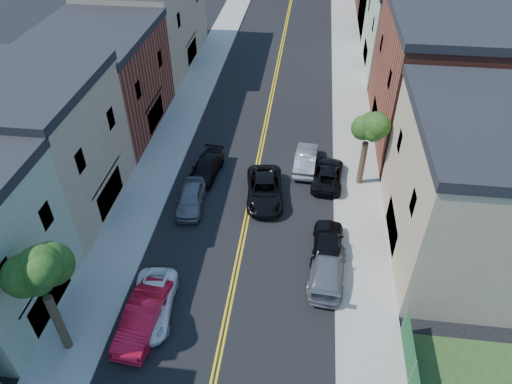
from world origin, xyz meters
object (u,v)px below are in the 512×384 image
(black_car_left, at_px, (206,168))
(grey_car_right, at_px, (327,268))
(black_car_right, at_px, (327,244))
(silver_car_right, at_px, (306,159))
(white_pickup, at_px, (152,304))
(grey_car_left, at_px, (191,198))
(red_sedan, at_px, (143,317))
(dark_car_right_far, at_px, (328,174))
(black_suv_lane, at_px, (265,190))

(black_car_left, bearing_deg, grey_car_right, -37.12)
(black_car_right, height_order, silver_car_right, black_car_right)
(white_pickup, xyz_separation_m, grey_car_left, (0.07, 9.17, 0.05))
(grey_car_right, height_order, black_car_right, black_car_right)
(red_sedan, bearing_deg, black_car_right, 39.05)
(grey_car_left, bearing_deg, silver_car_right, 31.55)
(black_car_right, bearing_deg, dark_car_right_far, -87.13)
(red_sedan, distance_m, dark_car_right_far, 17.34)
(black_car_right, bearing_deg, black_suv_lane, -45.33)
(grey_car_right, xyz_separation_m, silver_car_right, (-1.70, 11.17, 0.01))
(grey_car_right, relative_size, black_suv_lane, 0.94)
(grey_car_right, bearing_deg, black_suv_lane, -52.55)
(silver_car_right, bearing_deg, grey_car_right, 101.85)
(silver_car_right, bearing_deg, red_sedan, 66.19)
(white_pickup, bearing_deg, grey_car_right, 15.43)
(grey_car_right, height_order, silver_car_right, silver_car_right)
(grey_car_right, bearing_deg, black_car_right, -85.45)
(dark_car_right_far, relative_size, black_suv_lane, 0.87)
(black_car_left, bearing_deg, grey_car_left, -87.08)
(black_car_left, xyz_separation_m, black_car_right, (9.30, -7.22, 0.14))
(grey_car_right, xyz_separation_m, dark_car_right_far, (0.00, 9.54, -0.09))
(white_pickup, height_order, dark_car_right_far, white_pickup)
(grey_car_left, height_order, black_car_left, grey_car_left)
(grey_car_right, bearing_deg, silver_car_right, -76.79)
(grey_car_left, xyz_separation_m, black_car_right, (9.59, -3.48, 0.08))
(grey_car_left, relative_size, black_suv_lane, 0.79)
(black_suv_lane, bearing_deg, dark_car_right_far, 22.71)
(black_car_left, xyz_separation_m, dark_car_right_far, (9.30, 0.39, -0.01))
(dark_car_right_far, bearing_deg, black_car_right, 93.40)
(black_car_right, relative_size, black_suv_lane, 0.87)
(red_sedan, relative_size, dark_car_right_far, 1.04)
(red_sedan, height_order, silver_car_right, red_sedan)
(black_suv_lane, bearing_deg, black_car_right, -55.13)
(red_sedan, relative_size, black_car_left, 1.06)
(grey_car_right, height_order, dark_car_right_far, grey_car_right)
(red_sedan, bearing_deg, black_car_left, 92.68)
(grey_car_right, distance_m, silver_car_right, 11.29)
(grey_car_left, bearing_deg, black_car_right, -24.48)
(black_car_left, distance_m, black_car_right, 11.78)
(white_pickup, bearing_deg, black_suv_lane, 58.52)
(red_sedan, height_order, grey_car_right, red_sedan)
(grey_car_right, relative_size, dark_car_right_far, 1.08)
(white_pickup, distance_m, grey_car_left, 9.17)
(white_pickup, distance_m, black_car_right, 11.22)
(black_car_right, bearing_deg, grey_car_right, 92.87)
(red_sedan, distance_m, black_car_right, 11.87)
(red_sedan, distance_m, grey_car_left, 10.17)
(black_car_left, relative_size, black_suv_lane, 0.85)
(white_pickup, bearing_deg, black_car_left, 82.53)
(white_pickup, relative_size, black_car_left, 1.07)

